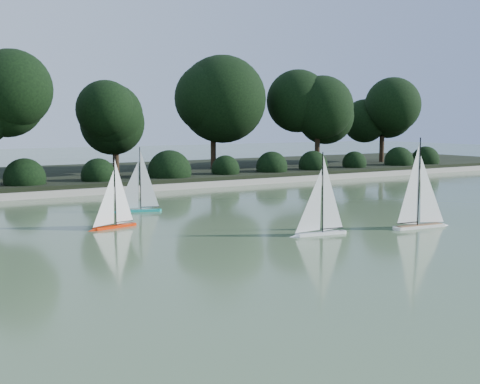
# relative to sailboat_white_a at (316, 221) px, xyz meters

# --- Properties ---
(ground) EXTENTS (80.00, 80.00, 0.00)m
(ground) POSITION_rel_sailboat_white_a_xyz_m (-1.04, -0.97, -0.25)
(ground) COLOR #364A2C
(ground) RESTS_ON ground
(pond_coping) EXTENTS (40.00, 0.35, 0.18)m
(pond_coping) POSITION_rel_sailboat_white_a_xyz_m (-1.04, 8.03, -0.16)
(pond_coping) COLOR gray
(pond_coping) RESTS_ON ground
(far_bank) EXTENTS (40.00, 8.00, 0.30)m
(far_bank) POSITION_rel_sailboat_white_a_xyz_m (-1.04, 12.03, -0.10)
(far_bank) COLOR black
(far_bank) RESTS_ON ground
(tree_line) EXTENTS (26.31, 3.93, 4.39)m
(tree_line) POSITION_rel_sailboat_white_a_xyz_m (0.19, 10.46, 2.39)
(tree_line) COLOR black
(tree_line) RESTS_ON ground
(shrub_hedge) EXTENTS (29.10, 1.10, 1.10)m
(shrub_hedge) POSITION_rel_sailboat_white_a_xyz_m (-1.04, 8.93, 0.20)
(shrub_hedge) COLOR black
(shrub_hedge) RESTS_ON ground
(sailboat_white_a) EXTENTS (1.17, 0.35, 1.59)m
(sailboat_white_a) POSITION_rel_sailboat_white_a_xyz_m (0.00, 0.00, 0.00)
(sailboat_white_a) COLOR white
(sailboat_white_a) RESTS_ON ground
(sailboat_white_b) EXTENTS (1.36, 0.36, 1.85)m
(sailboat_white_b) POSITION_rel_sailboat_white_a_xyz_m (2.28, -0.45, 0.04)
(sailboat_white_b) COLOR silver
(sailboat_white_b) RESTS_ON ground
(sailboat_orange) EXTENTS (1.07, 0.41, 1.47)m
(sailboat_orange) POSITION_rel_sailboat_white_a_xyz_m (-2.94, 2.60, -0.02)
(sailboat_orange) COLOR red
(sailboat_orange) RESTS_ON ground
(sailboat_teal) EXTENTS (1.13, 0.52, 1.56)m
(sailboat_teal) POSITION_rel_sailboat_white_a_xyz_m (-1.76, 4.36, -0.00)
(sailboat_teal) COLOR teal
(sailboat_teal) RESTS_ON ground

